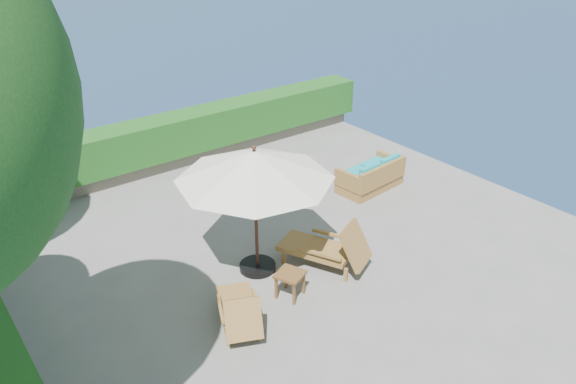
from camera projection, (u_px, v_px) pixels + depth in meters
ground at (301, 260)px, 11.05m from camera, size 12.00×12.00×0.00m
foundation at (300, 322)px, 11.76m from camera, size 12.00×12.00×3.00m
ocean at (299, 373)px, 12.43m from camera, size 600.00×600.00×0.00m
planter_wall_far at (170, 160)px, 14.92m from camera, size 12.00×0.60×0.36m
hedge_far at (167, 137)px, 14.61m from camera, size 12.40×0.90×1.00m
patio_umbrella at (255, 166)px, 9.80m from camera, size 3.37×3.37×2.57m
lounge_left at (239, 310)px, 9.17m from camera, size 1.12×1.54×0.82m
lounge_right at (329, 248)px, 10.70m from camera, size 1.39×1.88×1.00m
side_table at (290, 277)px, 9.88m from camera, size 0.60×0.60×0.49m
wicker_loveseat at (371, 177)px, 13.67m from camera, size 1.74×1.01×0.82m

